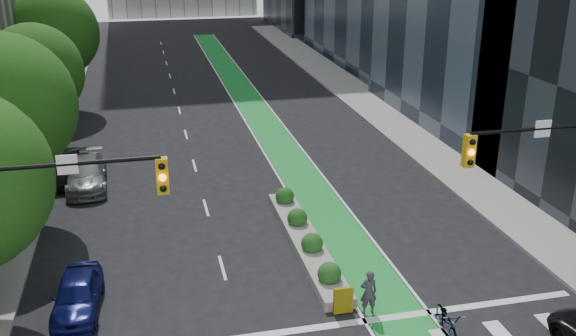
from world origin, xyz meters
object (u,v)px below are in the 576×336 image
parked_car_left_near (77,294)px  parked_car_left_far (86,174)px  parked_car_left_mid (66,166)px  median_planter (305,238)px  cyclist (369,292)px  bicycle (447,321)px

parked_car_left_near → parked_car_left_far: (-0.38, 11.96, 0.06)m
parked_car_left_near → parked_car_left_mid: 13.46m
parked_car_left_far → median_planter: bearing=-45.7°
median_planter → parked_car_left_far: parked_car_left_far is taller
parked_car_left_near → median_planter: bearing=21.3°
median_planter → parked_car_left_mid: parked_car_left_mid is taller
median_planter → cyclist: 5.47m
parked_car_left_near → parked_car_left_mid: size_ratio=0.88×
median_planter → parked_car_left_near: size_ratio=2.64×
cyclist → parked_car_left_near: size_ratio=0.43×
cyclist → bicycle: bearing=140.9°
parked_car_left_mid → parked_car_left_far: (1.13, -1.42, -0.01)m
cyclist → parked_car_left_near: cyclist is taller
bicycle → cyclist: (-2.11, 1.83, 0.30)m
median_planter → bicycle: bearing=-67.6°
median_planter → cyclist: cyclist is taller
bicycle → parked_car_left_near: 12.77m
bicycle → parked_car_left_near: parked_car_left_near is taller
bicycle → parked_car_left_mid: (-13.54, 17.66, 0.18)m
median_planter → parked_car_left_mid: (-10.57, 10.45, 0.36)m
bicycle → parked_car_left_mid: 22.26m
parked_car_left_mid → bicycle: bearing=-59.7°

